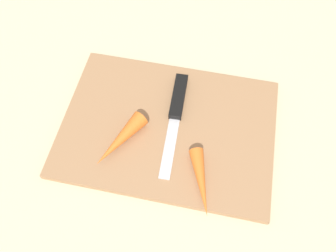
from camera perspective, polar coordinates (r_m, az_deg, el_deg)
ground_plane at (r=0.60m, az=-0.00°, el=-0.57°), size 1.40×1.40×0.00m
cutting_board at (r=0.59m, az=-0.00°, el=-0.29°), size 0.36×0.26×0.01m
knife at (r=0.61m, az=1.56°, el=3.83°), size 0.03×0.20×0.01m
carrot_long at (r=0.56m, az=-7.97°, el=-2.33°), size 0.07×0.11×0.03m
carrot_short at (r=0.54m, az=5.52°, el=-9.17°), size 0.06×0.11×0.02m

